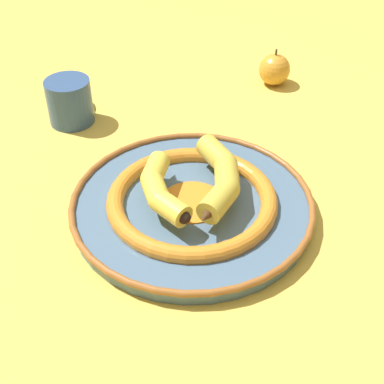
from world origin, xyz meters
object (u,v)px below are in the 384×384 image
at_px(banana_b, 160,187).
at_px(apple, 274,70).
at_px(banana_a, 221,178).
at_px(decorative_bowl, 192,204).
at_px(coffee_mug, 70,100).

relative_size(banana_b, apple, 2.00).
relative_size(banana_a, apple, 2.00).
height_order(decorative_bowl, coffee_mug, coffee_mug).
relative_size(decorative_bowl, apple, 4.75).
bearing_deg(banana_b, apple, 136.15).
bearing_deg(banana_a, decorative_bowl, 108.62).
distance_m(banana_b, coffee_mug, 0.33).
xyz_separation_m(coffee_mug, apple, (-0.15, -0.40, -0.01)).
bearing_deg(coffee_mug, banana_b, -151.85).
relative_size(coffee_mug, apple, 1.50).
bearing_deg(apple, banana_b, 111.10).
height_order(decorative_bowl, apple, apple).
relative_size(banana_a, coffee_mug, 1.33).
xyz_separation_m(decorative_bowl, banana_b, (0.03, 0.04, 0.04)).
relative_size(banana_b, coffee_mug, 1.33).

